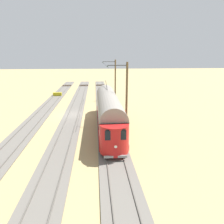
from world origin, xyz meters
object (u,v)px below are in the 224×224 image
object	(u,v)px
vintage_streetcar	(109,110)
track_end_bumper	(57,94)
catenary_pole_mid_near	(126,92)
catenary_pole_foreground	(115,79)

from	to	relation	value
vintage_streetcar	track_end_bumper	bearing A→B (deg)	-65.06
vintage_streetcar	catenary_pole_mid_near	distance (m)	3.48
catenary_pole_foreground	track_end_bumper	bearing A→B (deg)	-19.99
track_end_bumper	catenary_pole_mid_near	bearing A→B (deg)	122.24
vintage_streetcar	catenary_pole_foreground	bearing A→B (deg)	-98.14
catenary_pole_mid_near	track_end_bumper	xyz separation A→B (m)	(12.21, -19.36, -3.68)
vintage_streetcar	track_end_bumper	size ratio (longest dim) A/B	9.60
vintage_streetcar	catenary_pole_mid_near	size ratio (longest dim) A/B	2.20
catenary_pole_foreground	track_end_bumper	world-z (taller)	catenary_pole_foreground
catenary_pole_mid_near	catenary_pole_foreground	bearing A→B (deg)	-90.00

